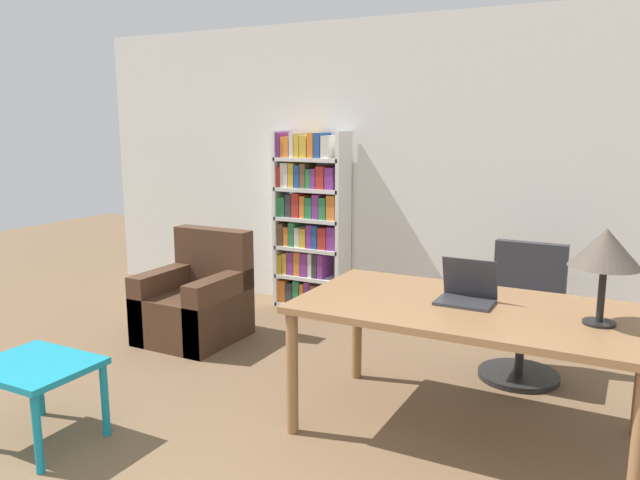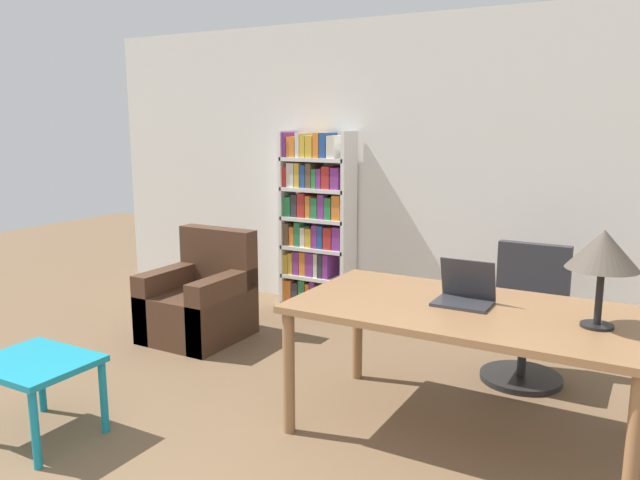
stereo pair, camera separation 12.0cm
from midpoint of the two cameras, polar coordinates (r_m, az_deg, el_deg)
wall_back at (r=5.54m, az=14.33°, el=5.94°), size 8.00×0.06×2.70m
desk at (r=3.61m, az=14.16°, el=-7.21°), size 1.90×1.02×0.77m
laptop at (r=3.65m, az=14.01°, el=-4.83°), size 0.31×0.24×0.25m
table_lamp at (r=3.39m, az=25.40°, el=-0.95°), size 0.35×0.35×0.50m
office_chair at (r=4.64m, az=19.05°, el=-7.03°), size 0.56×0.56×0.94m
side_table_blue at (r=3.91m, az=-23.75°, el=-10.95°), size 0.62×0.52×0.47m
armchair at (r=5.32m, az=-10.26°, el=-5.72°), size 0.72×0.76×0.89m
bookshelf at (r=5.97m, az=0.11°, el=1.79°), size 0.71×0.28×1.70m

